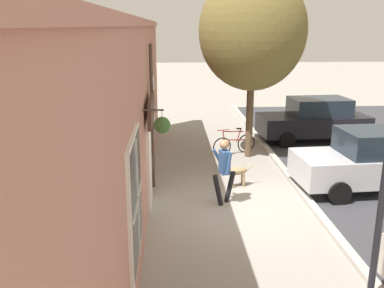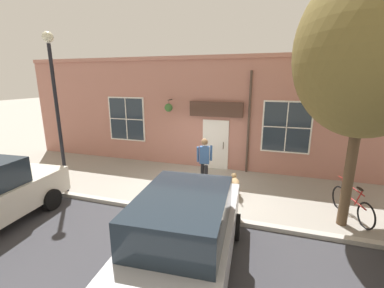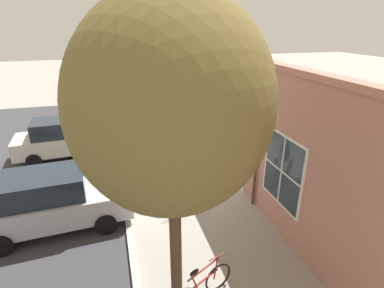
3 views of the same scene
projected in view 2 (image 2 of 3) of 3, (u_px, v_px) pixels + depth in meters
name	position (u px, v px, depth m)	size (l,w,h in m)	color
ground_plane	(194.00, 186.00, 9.20)	(90.00, 90.00, 0.00)	gray
storefront_facade	(210.00, 113.00, 10.80)	(0.95, 18.00, 4.67)	#B27566
pedestrian_walking	(204.00, 157.00, 9.07)	(0.66, 0.55, 1.75)	black
dog_on_leash	(235.00, 182.00, 8.42)	(0.98, 0.41, 0.68)	#997A51
street_tree_by_curb	(366.00, 54.00, 5.78)	(3.60, 3.24, 6.33)	brown
leaning_bicycle	(352.00, 205.00, 7.07)	(1.63, 0.68, 0.99)	black
parked_car_mid_block	(185.00, 234.00, 4.88)	(4.41, 2.16, 1.75)	#B7B7BC
street_lamp	(55.00, 93.00, 8.02)	(0.32, 0.32, 5.12)	black
fire_hydrant	(56.00, 175.00, 9.19)	(0.34, 0.20, 0.77)	red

